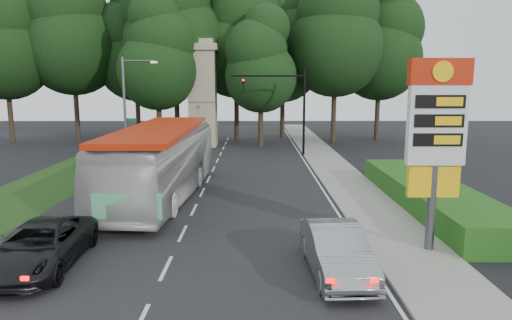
{
  "coord_description": "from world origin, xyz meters",
  "views": [
    {
      "loc": [
        2.91,
        -13.67,
        6.02
      ],
      "look_at": [
        2.98,
        8.92,
        2.2
      ],
      "focal_mm": 32.0,
      "sensor_mm": 36.0,
      "label": 1
    }
  ],
  "objects_px": {
    "streetlight_signs": "(127,104)",
    "sedan_silver": "(336,250)",
    "suv_charcoal": "(40,246)",
    "monument": "(203,93)",
    "traffic_signal_mast": "(288,100)",
    "transit_bus": "(161,163)",
    "gas_station_pylon": "(437,129)"
  },
  "relations": [
    {
      "from": "monument",
      "to": "transit_bus",
      "type": "bearing_deg",
      "value": -89.97
    },
    {
      "from": "sedan_silver",
      "to": "transit_bus",
      "type": "bearing_deg",
      "value": 124.24
    },
    {
      "from": "sedan_silver",
      "to": "suv_charcoal",
      "type": "xyz_separation_m",
      "value": [
        -9.66,
        0.56,
        -0.05
      ]
    },
    {
      "from": "sedan_silver",
      "to": "streetlight_signs",
      "type": "bearing_deg",
      "value": 116.59
    },
    {
      "from": "traffic_signal_mast",
      "to": "sedan_silver",
      "type": "xyz_separation_m",
      "value": [
        -0.18,
        -23.91,
        -3.89
      ]
    },
    {
      "from": "monument",
      "to": "sedan_silver",
      "type": "height_order",
      "value": "monument"
    },
    {
      "from": "traffic_signal_mast",
      "to": "suv_charcoal",
      "type": "bearing_deg",
      "value": -112.85
    },
    {
      "from": "transit_bus",
      "to": "sedan_silver",
      "type": "xyz_separation_m",
      "value": [
        7.49,
        -9.82,
        -1.11
      ]
    },
    {
      "from": "monument",
      "to": "transit_bus",
      "type": "xyz_separation_m",
      "value": [
        0.01,
        -20.09,
        -3.22
      ]
    },
    {
      "from": "monument",
      "to": "traffic_signal_mast",
      "type": "bearing_deg",
      "value": -38.0
    },
    {
      "from": "monument",
      "to": "suv_charcoal",
      "type": "bearing_deg",
      "value": -94.2
    },
    {
      "from": "gas_station_pylon",
      "to": "monument",
      "type": "bearing_deg",
      "value": 111.8
    },
    {
      "from": "transit_bus",
      "to": "traffic_signal_mast",
      "type": "bearing_deg",
      "value": 65.17
    },
    {
      "from": "traffic_signal_mast",
      "to": "monument",
      "type": "bearing_deg",
      "value": 142.0
    },
    {
      "from": "gas_station_pylon",
      "to": "transit_bus",
      "type": "height_order",
      "value": "gas_station_pylon"
    },
    {
      "from": "streetlight_signs",
      "to": "suv_charcoal",
      "type": "xyz_separation_m",
      "value": [
        2.83,
        -21.36,
        -3.7
      ]
    },
    {
      "from": "traffic_signal_mast",
      "to": "monument",
      "type": "relative_size",
      "value": 0.72
    },
    {
      "from": "transit_bus",
      "to": "sedan_silver",
      "type": "relative_size",
      "value": 2.85
    },
    {
      "from": "gas_station_pylon",
      "to": "streetlight_signs",
      "type": "bearing_deg",
      "value": 128.96
    },
    {
      "from": "sedan_silver",
      "to": "suv_charcoal",
      "type": "bearing_deg",
      "value": 173.59
    },
    {
      "from": "streetlight_signs",
      "to": "transit_bus",
      "type": "xyz_separation_m",
      "value": [
        5.0,
        -12.1,
        -2.55
      ]
    },
    {
      "from": "traffic_signal_mast",
      "to": "suv_charcoal",
      "type": "distance_m",
      "value": 25.64
    },
    {
      "from": "sedan_silver",
      "to": "traffic_signal_mast",
      "type": "bearing_deg",
      "value": 86.49
    },
    {
      "from": "streetlight_signs",
      "to": "sedan_silver",
      "type": "bearing_deg",
      "value": -60.34
    },
    {
      "from": "gas_station_pylon",
      "to": "monument",
      "type": "height_order",
      "value": "monument"
    },
    {
      "from": "transit_bus",
      "to": "sedan_silver",
      "type": "height_order",
      "value": "transit_bus"
    },
    {
      "from": "monument",
      "to": "transit_bus",
      "type": "relative_size",
      "value": 0.74
    },
    {
      "from": "traffic_signal_mast",
      "to": "streetlight_signs",
      "type": "relative_size",
      "value": 0.9
    },
    {
      "from": "streetlight_signs",
      "to": "gas_station_pylon",
      "type": "bearing_deg",
      "value": -51.04
    },
    {
      "from": "sedan_silver",
      "to": "suv_charcoal",
      "type": "relative_size",
      "value": 0.9
    },
    {
      "from": "sedan_silver",
      "to": "suv_charcoal",
      "type": "distance_m",
      "value": 9.67
    },
    {
      "from": "traffic_signal_mast",
      "to": "suv_charcoal",
      "type": "relative_size",
      "value": 1.36
    }
  ]
}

